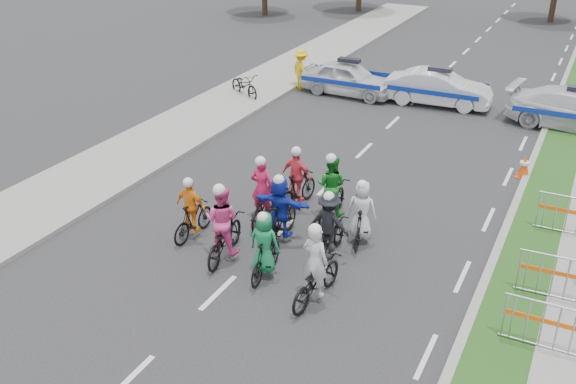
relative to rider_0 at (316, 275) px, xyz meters
The scene contains 21 objects.
ground 2.20m from the rider_0, 160.10° to the right, with size 90.00×90.00×0.00m, color #28282B.
curb_right 5.33m from the rider_0, 53.95° to the left, with size 0.20×60.00×0.12m, color gray.
grass_strip 5.76m from the rider_0, 48.29° to the left, with size 1.20×60.00×0.11m, color #274D18.
sidewalk_left 9.52m from the rider_0, 153.22° to the left, with size 3.00×60.00×0.13m, color gray.
rider_0 is the anchor object (origin of this frame).
rider_1 1.41m from the rider_0, 166.77° to the left, with size 0.73×1.62×1.67m.
rider_2 2.70m from the rider_0, 167.22° to the left, with size 0.96×1.99×1.95m.
rider_3 3.96m from the rider_0, 164.43° to the left, with size 0.85×1.60×1.66m.
rider_4 1.77m from the rider_0, 104.33° to the left, with size 0.97×1.72×1.75m.
rider_5 2.63m from the rider_0, 133.47° to the left, with size 1.44×1.72×1.80m.
rider_6 3.69m from the rider_0, 136.03° to the left, with size 0.96×1.92×1.87m.
rider_7 2.70m from the rider_0, 90.06° to the left, with size 0.79×1.68×1.71m.
rider_8 3.65m from the rider_0, 108.04° to the left, with size 0.82×1.88×1.89m.
rider_9 4.31m from the rider_0, 120.92° to the left, with size 0.95×1.76×1.80m.
police_car_0 14.52m from the rider_0, 109.03° to the left, with size 1.59×3.96×1.35m, color silver.
police_car_1 14.10m from the rider_0, 94.45° to the left, with size 1.43×4.10×1.35m, color silver.
marshal_hiviz 15.17m from the rider_0, 116.67° to the left, with size 1.09×0.63×1.69m, color yellow.
barrier_0 4.73m from the rider_0, ahead, with size 2.00×0.50×1.12m, color #A5A8AD, non-canonical shape.
barrier_1 5.20m from the rider_0, 24.85° to the left, with size 2.00×0.50×1.12m, color #A5A8AD, non-canonical shape.
cone_0 9.00m from the rider_0, 70.50° to the left, with size 0.40×0.40×0.70m.
parked_bike 14.24m from the rider_0, 126.08° to the left, with size 0.66×1.90×1.00m, color black.
Camera 1 is at (6.50, -9.61, 8.09)m, focal length 40.00 mm.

